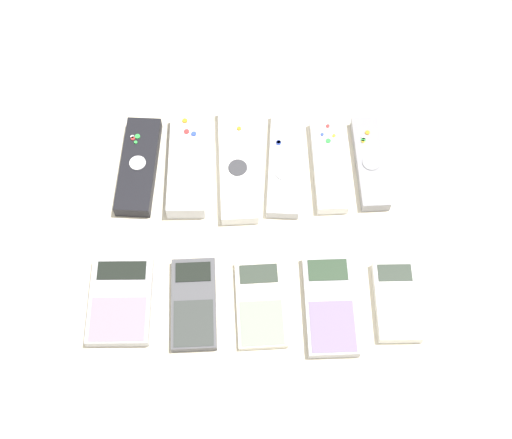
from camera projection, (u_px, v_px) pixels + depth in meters
name	position (u px, v px, depth m)	size (l,w,h in m)	color
ground_plane	(256.00, 240.00, 1.08)	(3.00, 3.00, 0.00)	beige
remote_0	(141.00, 166.00, 1.13)	(0.06, 0.17, 0.02)	black
remote_1	(190.00, 164.00, 1.13)	(0.06, 0.18, 0.03)	silver
remote_2	(240.00, 164.00, 1.14)	(0.07, 0.21, 0.02)	white
remote_3	(287.00, 164.00, 1.14)	(0.06, 0.19, 0.02)	#B7B7BC
remote_4	(331.00, 165.00, 1.14)	(0.05, 0.17, 0.02)	white
remote_5	(373.00, 163.00, 1.14)	(0.05, 0.17, 0.02)	gray
calculator_0	(123.00, 301.00, 1.03)	(0.09, 0.13, 0.02)	#B2B2B7
calculator_1	(197.00, 304.00, 1.03)	(0.07, 0.14, 0.02)	#4C4C51
calculator_2	(263.00, 304.00, 1.03)	(0.08, 0.14, 0.01)	beige
calculator_3	(333.00, 305.00, 1.03)	(0.08, 0.15, 0.02)	#B2B2B7
calculator_4	(400.00, 301.00, 1.03)	(0.06, 0.12, 0.02)	silver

